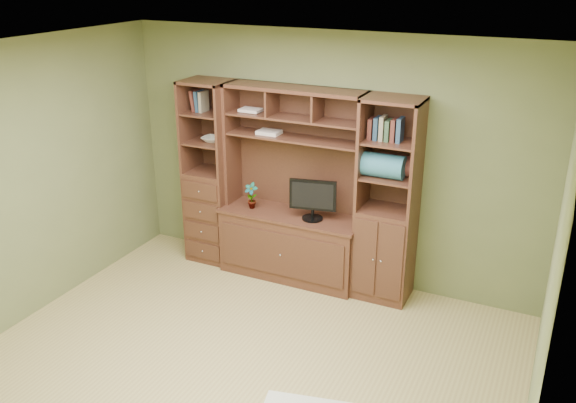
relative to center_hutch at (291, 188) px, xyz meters
The scene contains 10 objects.
room 1.78m from the center_hutch, 80.09° to the right, with size 4.60×4.10×2.64m.
center_hutch is the anchor object (origin of this frame).
left_tower 1.00m from the center_hutch, behind, with size 0.50×0.45×2.05m, color #4C281A.
right_tower 1.03m from the center_hutch, ahead, with size 0.55×0.45×2.05m, color #4C281A.
monitor 0.27m from the center_hutch, ahead, with size 0.48×0.21×0.59m, color black.
orchid 0.47m from the center_hutch, behind, with size 0.15×0.10×0.28m, color #A95739.
magazines 0.61m from the center_hutch, 162.68° to the left, with size 0.24×0.17×0.04m, color beige.
bowl 1.03m from the center_hutch, behind, with size 0.22×0.22×0.05m, color silver.
blanket_teal 1.05m from the center_hutch, ahead, with size 0.40×0.23×0.23m, color #316D80.
blanket_red 1.14m from the center_hutch, ahead, with size 0.35×0.19×0.19m, color brown.
Camera 1 is at (2.20, -3.61, 3.22)m, focal length 38.00 mm.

